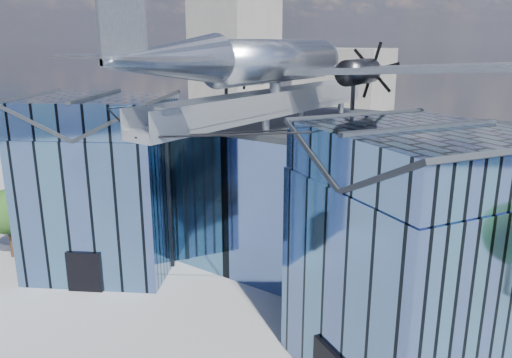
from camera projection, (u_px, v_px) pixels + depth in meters
The scene contains 5 objects.
ground_plane at pixel (237, 301), 30.10m from camera, with size 120.00×120.00×0.00m, color gray.
museum at pixel (289, 191), 33.18m from camera, with size 32.88×24.50×17.60m.
bg_towers at pixel (476, 81), 66.22m from camera, with size 77.00×24.50×26.00m.
tree_plaza_w at pixel (8, 212), 35.44m from camera, with size 4.14×4.14×5.04m.
tree_side_w at pixel (37, 157), 51.24m from camera, with size 3.72×3.72×5.29m.
Camera 1 is at (16.64, -21.33, 15.17)m, focal length 35.00 mm.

